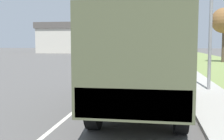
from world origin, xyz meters
The scene contains 10 objects.
ground_plane centered at (0.00, 40.00, 0.00)m, with size 180.00×180.00×0.00m, color #565451.
lane_centre_stripe centered at (0.00, 40.00, 0.00)m, with size 0.12×120.00×0.00m.
sidewalk_right centered at (4.50, 40.00, 0.06)m, with size 1.80×120.00×0.12m.
grass_strip_right centered at (8.90, 40.00, 0.01)m, with size 7.00×120.00×0.02m.
military_truck centered at (2.05, 13.07, 1.65)m, with size 2.36×7.65×2.92m.
car_nearest_ahead centered at (1.91, 26.55, 0.69)m, with size 1.86×4.40×1.54m.
car_second_ahead centered at (1.98, 37.11, 0.72)m, with size 1.75×4.71×1.61m.
car_third_ahead centered at (-1.73, 44.89, 0.72)m, with size 1.83×4.06×1.60m.
tree_far_right centered at (9.82, 37.06, 4.60)m, with size 2.82×2.82×6.03m.
building_distant centered at (-16.01, 68.26, 3.36)m, with size 15.26×14.19×6.64m.
Camera 1 is at (2.50, 4.15, 2.10)m, focal length 45.00 mm.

